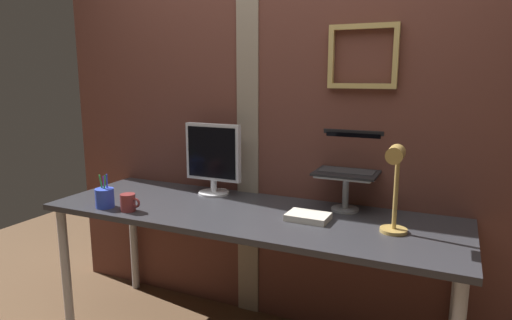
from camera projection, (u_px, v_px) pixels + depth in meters
brick_wall_back at (289, 103)px, 2.49m from camera, size 3.03×0.16×2.58m
desk at (248, 224)px, 2.26m from camera, size 2.12×0.69×0.76m
monitor at (213, 156)px, 2.54m from camera, size 0.34×0.18×0.41m
laptop_stand at (346, 186)px, 2.25m from camera, size 0.28×0.22×0.19m
laptop at (350, 161)px, 2.28m from camera, size 0.31×0.29×0.21m
desk_lamp at (395, 180)px, 1.86m from camera, size 0.12×0.20×0.40m
pen_cup at (105, 198)px, 2.31m from camera, size 0.10×0.10×0.18m
coffee_mug at (128, 203)px, 2.25m from camera, size 0.11×0.08×0.09m
paper_clutter_stack at (308, 217)px, 2.12m from camera, size 0.20×0.14×0.03m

